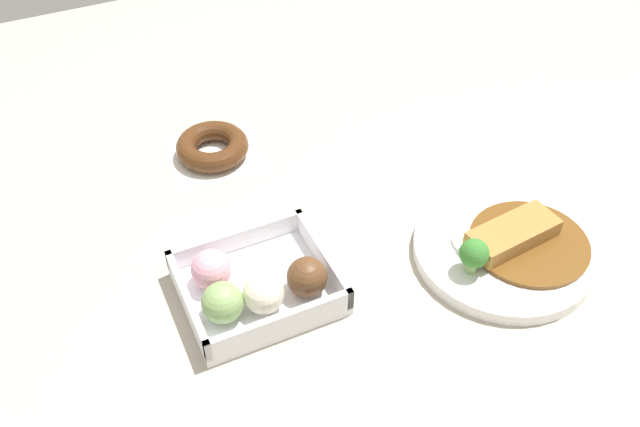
% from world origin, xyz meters
% --- Properties ---
extents(ground_plane, '(1.60, 1.60, 0.00)m').
position_xyz_m(ground_plane, '(0.00, 0.00, 0.00)').
color(ground_plane, '#B2A893').
extents(curry_plate, '(0.23, 0.23, 0.07)m').
position_xyz_m(curry_plate, '(0.11, -0.12, 0.01)').
color(curry_plate, white).
rests_on(curry_plate, ground_plane).
extents(donut_box, '(0.18, 0.16, 0.06)m').
position_xyz_m(donut_box, '(-0.20, -0.05, 0.02)').
color(donut_box, white).
rests_on(donut_box, ground_plane).
extents(chocolate_ring_donut, '(0.15, 0.15, 0.03)m').
position_xyz_m(chocolate_ring_donut, '(-0.16, 0.24, 0.02)').
color(chocolate_ring_donut, white).
rests_on(chocolate_ring_donut, ground_plane).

